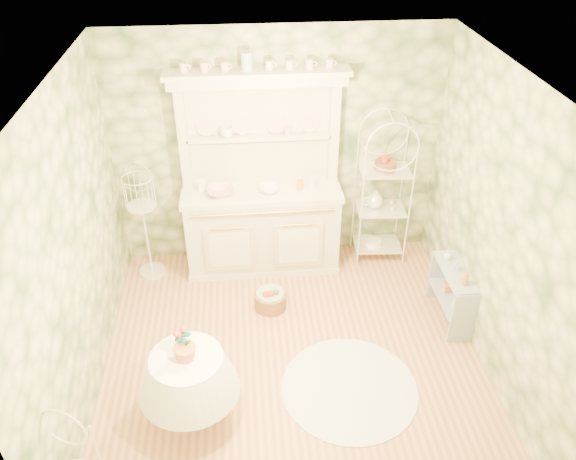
{
  "coord_description": "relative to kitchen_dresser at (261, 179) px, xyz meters",
  "views": [
    {
      "loc": [
        -0.39,
        -3.82,
        4.06
      ],
      "look_at": [
        0.0,
        0.5,
        1.15
      ],
      "focal_mm": 35.0,
      "sensor_mm": 36.0,
      "label": 1
    }
  ],
  "objects": [
    {
      "name": "bottle_glass",
      "position": [
        1.85,
        -0.9,
        -0.5
      ],
      "size": [
        0.09,
        0.09,
        0.1
      ],
      "primitive_type": "imported",
      "rotation": [
        0.0,
        0.0,
        -0.12
      ],
      "color": "silver",
      "rests_on": "side_shelf"
    },
    {
      "name": "floor",
      "position": [
        0.2,
        -1.52,
        -1.15
      ],
      "size": [
        3.6,
        3.6,
        0.0
      ],
      "primitive_type": "plane",
      "color": "tan",
      "rests_on": "ground"
    },
    {
      "name": "wall_front",
      "position": [
        0.2,
        -3.32,
        0.21
      ],
      "size": [
        3.6,
        3.6,
        0.0
      ],
      "primitive_type": "plane",
      "color": "beige",
      "rests_on": "floor"
    },
    {
      "name": "potted_geranium",
      "position": [
        -0.73,
        -2.09,
        -0.3
      ],
      "size": [
        0.16,
        0.12,
        0.28
      ],
      "primitive_type": "imported",
      "rotation": [
        0.0,
        0.0,
        -0.18
      ],
      "color": "#3F7238",
      "rests_on": "round_table"
    },
    {
      "name": "floor_basket",
      "position": [
        0.03,
        -0.78,
        -1.02
      ],
      "size": [
        0.5,
        0.5,
        0.25
      ],
      "primitive_type": "cylinder",
      "rotation": [
        0.0,
        0.0,
        0.33
      ],
      "color": "brown",
      "rests_on": "floor"
    },
    {
      "name": "cup_left",
      "position": [
        -0.34,
        0.16,
        0.47
      ],
      "size": [
        0.15,
        0.15,
        0.11
      ],
      "primitive_type": "imported",
      "rotation": [
        0.0,
        0.0,
        -0.16
      ],
      "color": "white",
      "rests_on": "kitchen_dresser"
    },
    {
      "name": "wall_left",
      "position": [
        -1.6,
        -1.52,
        0.21
      ],
      "size": [
        3.6,
        3.6,
        0.0
      ],
      "primitive_type": "plane",
      "color": "beige",
      "rests_on": "floor"
    },
    {
      "name": "lace_rug",
      "position": [
        0.68,
        -1.95,
        -1.14
      ],
      "size": [
        1.49,
        1.49,
        0.01
      ],
      "primitive_type": "cylinder",
      "rotation": [
        0.0,
        0.0,
        -0.22
      ],
      "color": "white",
      "rests_on": "floor"
    },
    {
      "name": "side_shelf",
      "position": [
        1.87,
        -1.11,
        -0.87
      ],
      "size": [
        0.25,
        0.65,
        0.55
      ],
      "primitive_type": "cube",
      "rotation": [
        0.0,
        0.0,
        0.01
      ],
      "color": "#95A7B6",
      "rests_on": "floor"
    },
    {
      "name": "wall_right",
      "position": [
        2.0,
        -1.52,
        0.21
      ],
      "size": [
        3.6,
        3.6,
        0.0
      ],
      "primitive_type": "plane",
      "color": "beige",
      "rests_on": "floor"
    },
    {
      "name": "bottle_blue",
      "position": [
        1.87,
        -1.08,
        -0.49
      ],
      "size": [
        0.06,
        0.06,
        0.11
      ],
      "primitive_type": "imported",
      "rotation": [
        0.0,
        0.0,
        -0.27
      ],
      "color": "#A0B2DC",
      "rests_on": "side_shelf"
    },
    {
      "name": "bakers_rack",
      "position": [
        1.38,
        0.07,
        -0.29
      ],
      "size": [
        0.56,
        0.42,
        1.71
      ],
      "primitive_type": "cube",
      "rotation": [
        0.0,
        0.0,
        -0.07
      ],
      "color": "white",
      "rests_on": "floor"
    },
    {
      "name": "ceiling",
      "position": [
        0.2,
        -1.52,
        1.56
      ],
      "size": [
        3.6,
        3.6,
        0.0
      ],
      "primitive_type": "plane",
      "color": "white",
      "rests_on": "floor"
    },
    {
      "name": "kitchen_dresser",
      "position": [
        0.0,
        0.0,
        0.0
      ],
      "size": [
        1.87,
        0.61,
        2.29
      ],
      "primitive_type": "cube",
      "color": "silver",
      "rests_on": "floor"
    },
    {
      "name": "birdcage_stand",
      "position": [
        -1.3,
        -0.05,
        -0.45
      ],
      "size": [
        0.34,
        0.34,
        1.39
      ],
      "primitive_type": "cube",
      "rotation": [
        0.0,
        0.0,
        -0.04
      ],
      "color": "white",
      "rests_on": "floor"
    },
    {
      "name": "bowl_floral",
      "position": [
        -0.44,
        -0.05,
        -0.13
      ],
      "size": [
        0.35,
        0.35,
        0.07
      ],
      "primitive_type": "imported",
      "rotation": [
        0.0,
        0.0,
        0.19
      ],
      "color": "white",
      "rests_on": "kitchen_dresser"
    },
    {
      "name": "cup_right",
      "position": [
        0.31,
        0.16,
        0.47
      ],
      "size": [
        0.11,
        0.11,
        0.09
      ],
      "primitive_type": "imported",
      "rotation": [
        0.0,
        0.0,
        -0.21
      ],
      "color": "white",
      "rests_on": "kitchen_dresser"
    },
    {
      "name": "round_table",
      "position": [
        -0.72,
        -2.13,
        -0.79
      ],
      "size": [
        0.82,
        0.82,
        0.72
      ],
      "primitive_type": "cylinder",
      "rotation": [
        0.0,
        0.0,
        -0.29
      ],
      "color": "white",
      "rests_on": "floor"
    },
    {
      "name": "bowl_white",
      "position": [
        0.08,
        -0.04,
        -0.13
      ],
      "size": [
        0.28,
        0.28,
        0.07
      ],
      "primitive_type": "imported",
      "rotation": [
        0.0,
        0.0,
        -0.33
      ],
      "color": "white",
      "rests_on": "kitchen_dresser"
    },
    {
      "name": "wall_back",
      "position": [
        0.2,
        0.28,
        0.21
      ],
      "size": [
        3.6,
        3.6,
        0.0
      ],
      "primitive_type": "plane",
      "color": "beige",
      "rests_on": "floor"
    },
    {
      "name": "bottle_amber",
      "position": [
        1.88,
        -1.3,
        -0.46
      ],
      "size": [
        0.08,
        0.08,
        0.18
      ],
      "primitive_type": "imported",
      "rotation": [
        0.0,
        0.0,
        0.27
      ],
      "color": "orange",
      "rests_on": "side_shelf"
    }
  ]
}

